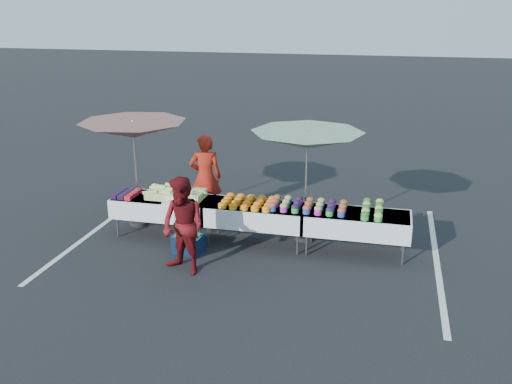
% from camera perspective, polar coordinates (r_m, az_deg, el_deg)
% --- Properties ---
extents(ground, '(80.00, 80.00, 0.00)m').
position_cam_1_polar(ground, '(10.55, -0.00, -5.16)').
color(ground, black).
extents(stripe_left, '(0.10, 5.00, 0.00)m').
position_cam_1_polar(stripe_left, '(11.67, -15.50, -3.48)').
color(stripe_left, silver).
rests_on(stripe_left, ground).
extents(stripe_right, '(0.10, 5.00, 0.00)m').
position_cam_1_polar(stripe_right, '(10.35, 17.61, -6.57)').
color(stripe_right, silver).
rests_on(stripe_right, ground).
extents(table_left, '(1.86, 0.81, 0.75)m').
position_cam_1_polar(table_left, '(10.87, -9.27, -1.38)').
color(table_left, white).
rests_on(table_left, ground).
extents(table_center, '(1.86, 0.81, 0.75)m').
position_cam_1_polar(table_center, '(10.33, -0.00, -2.19)').
color(table_center, white).
rests_on(table_center, ground).
extents(table_right, '(1.86, 0.81, 0.75)m').
position_cam_1_polar(table_right, '(10.09, 10.00, -3.00)').
color(table_right, white).
rests_on(table_right, ground).
extents(berry_punnets, '(0.40, 0.54, 0.08)m').
position_cam_1_polar(berry_punnets, '(11.04, -12.85, -0.16)').
color(berry_punnets, black).
rests_on(berry_punnets, table_left).
extents(corn_pile, '(1.16, 0.57, 0.26)m').
position_cam_1_polar(corn_pile, '(10.74, -8.07, -0.13)').
color(corn_pile, '#BCE173').
rests_on(corn_pile, table_left).
extents(plastic_bags, '(0.30, 0.25, 0.05)m').
position_cam_1_polar(plastic_bags, '(10.44, -8.42, -1.07)').
color(plastic_bags, white).
rests_on(plastic_bags, table_left).
extents(carrot_bowls, '(0.95, 0.69, 0.11)m').
position_cam_1_polar(carrot_bowls, '(10.28, -0.83, -1.01)').
color(carrot_bowls, '#FDAA1C').
rests_on(carrot_bowls, table_center).
extents(potato_cups, '(1.34, 0.58, 0.16)m').
position_cam_1_polar(potato_cups, '(10.08, 5.26, -1.31)').
color(potato_cups, '#2542B0').
rests_on(potato_cups, table_right).
extents(bean_baskets, '(0.36, 0.86, 0.15)m').
position_cam_1_polar(bean_baskets, '(10.08, 11.58, -1.69)').
color(bean_baskets, green).
rests_on(bean_baskets, table_right).
extents(vendor, '(0.74, 0.59, 1.77)m').
position_cam_1_polar(vendor, '(11.49, -5.08, 1.48)').
color(vendor, '#A32012').
rests_on(vendor, ground).
extents(customer, '(0.96, 0.87, 1.61)m').
position_cam_1_polar(customer, '(9.25, -7.30, -3.40)').
color(customer, maroon).
rests_on(customer, ground).
extents(umbrella_left, '(2.48, 2.48, 2.11)m').
position_cam_1_polar(umbrella_left, '(11.14, -12.18, 6.04)').
color(umbrella_left, black).
rests_on(umbrella_left, ground).
extents(umbrella_right, '(2.24, 2.24, 2.08)m').
position_cam_1_polar(umbrella_right, '(10.19, 5.15, 5.11)').
color(umbrella_right, black).
rests_on(umbrella_right, ground).
extents(storage_bin, '(0.54, 0.41, 0.33)m').
position_cam_1_polar(storage_bin, '(10.21, -6.77, -5.09)').
color(storage_bin, '#0C1D3D').
rests_on(storage_bin, ground).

